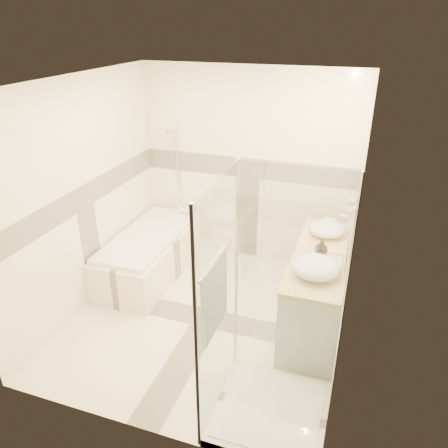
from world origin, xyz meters
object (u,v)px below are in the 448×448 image
(vanity, at_px, (319,290))
(shower_enclosure, at_px, (261,360))
(vessel_sink_far, at_px, (316,267))
(bathtub, at_px, (150,252))
(amenity_bottle_b, at_px, (321,247))
(vessel_sink_near, at_px, (327,229))
(amenity_bottle_a, at_px, (320,250))

(vanity, height_order, shower_enclosure, shower_enclosure)
(shower_enclosure, distance_m, vessel_sink_far, 1.00)
(bathtub, distance_m, amenity_bottle_b, 2.25)
(vessel_sink_near, relative_size, amenity_bottle_b, 2.28)
(vessel_sink_near, bearing_deg, amenity_bottle_a, -90.00)
(bathtub, bearing_deg, vessel_sink_far, -19.74)
(amenity_bottle_a, bearing_deg, amenity_bottle_b, 90.00)
(vessel_sink_near, xyz_separation_m, amenity_bottle_b, (0.00, -0.46, 0.01))
(amenity_bottle_a, height_order, amenity_bottle_b, amenity_bottle_a)
(vanity, height_order, vessel_sink_far, vessel_sink_far)
(vanity, distance_m, amenity_bottle_b, 0.51)
(vessel_sink_far, bearing_deg, bathtub, 160.26)
(vessel_sink_near, xyz_separation_m, amenity_bottle_a, (0.00, -0.53, 0.01))
(vessel_sink_near, height_order, vessel_sink_far, vessel_sink_far)
(vessel_sink_near, bearing_deg, vessel_sink_far, -90.00)
(vessel_sink_near, distance_m, amenity_bottle_b, 0.46)
(vessel_sink_near, bearing_deg, amenity_bottle_b, -90.00)
(vessel_sink_near, bearing_deg, bathtub, -177.57)
(vanity, height_order, amenity_bottle_a, amenity_bottle_a)
(amenity_bottle_a, bearing_deg, shower_enclosure, -103.00)
(vanity, bearing_deg, amenity_bottle_a, -102.68)
(amenity_bottle_b, bearing_deg, amenity_bottle_a, -90.00)
(vanity, xyz_separation_m, shower_enclosure, (-0.29, -1.27, 0.08))
(vessel_sink_far, bearing_deg, amenity_bottle_a, 90.00)
(vanity, distance_m, amenity_bottle_a, 0.52)
(shower_enclosure, distance_m, vessel_sink_near, 1.78)
(shower_enclosure, bearing_deg, bathtub, 138.90)
(bathtub, xyz_separation_m, amenity_bottle_a, (2.13, -0.44, 0.63))
(shower_enclosure, relative_size, amenity_bottle_b, 12.05)
(vanity, distance_m, shower_enclosure, 1.31)
(bathtub, height_order, vessel_sink_near, vessel_sink_near)
(bathtub, bearing_deg, amenity_bottle_b, -9.77)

